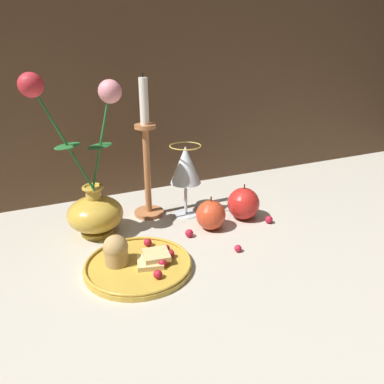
% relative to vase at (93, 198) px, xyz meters
% --- Properties ---
extents(ground_plane, '(2.40, 2.40, 0.00)m').
position_rel_vase_xyz_m(ground_plane, '(0.17, -0.10, -0.09)').
color(ground_plane, '#B7B2A3').
rests_on(ground_plane, ground).
extents(vase, '(0.20, 0.13, 0.37)m').
position_rel_vase_xyz_m(vase, '(0.00, 0.00, 0.00)').
color(vase, gold).
rests_on(vase, ground_plane).
extents(plate_with_pastries, '(0.22, 0.22, 0.07)m').
position_rel_vase_xyz_m(plate_with_pastries, '(0.04, -0.18, -0.08)').
color(plate_with_pastries, gold).
rests_on(plate_with_pastries, ground_plane).
extents(wine_glass, '(0.08, 0.08, 0.19)m').
position_rel_vase_xyz_m(wine_glass, '(0.24, 0.01, 0.04)').
color(wine_glass, silver).
rests_on(wine_glass, ground_plane).
extents(candlestick, '(0.08, 0.08, 0.36)m').
position_rel_vase_xyz_m(candlestick, '(0.15, 0.05, 0.05)').
color(candlestick, '#B77042').
rests_on(candlestick, ground_plane).
extents(apple_beside_vase, '(0.07, 0.07, 0.08)m').
position_rel_vase_xyz_m(apple_beside_vase, '(0.26, -0.09, -0.06)').
color(apple_beside_vase, '#D14223').
rests_on(apple_beside_vase, ground_plane).
extents(apple_near_glass, '(0.08, 0.08, 0.09)m').
position_rel_vase_xyz_m(apple_near_glass, '(0.36, -0.07, -0.05)').
color(apple_near_glass, red).
rests_on(apple_near_glass, ground_plane).
extents(berry_near_plate, '(0.02, 0.02, 0.02)m').
position_rel_vase_xyz_m(berry_near_plate, '(0.40, -0.13, -0.08)').
color(berry_near_plate, '#AD192D').
rests_on(berry_near_plate, ground_plane).
extents(berry_front_center, '(0.02, 0.02, 0.02)m').
position_rel_vase_xyz_m(berry_front_center, '(0.19, -0.11, -0.08)').
color(berry_front_center, '#AD192D').
rests_on(berry_front_center, ground_plane).
extents(berry_by_glass_stem, '(0.02, 0.02, 0.02)m').
position_rel_vase_xyz_m(berry_by_glass_stem, '(0.26, -0.21, -0.08)').
color(berry_by_glass_stem, '#AD192D').
rests_on(berry_by_glass_stem, ground_plane).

